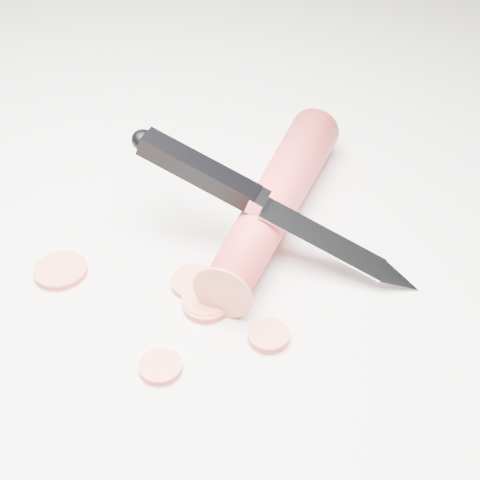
# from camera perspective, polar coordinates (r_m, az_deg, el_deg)

# --- Properties ---
(ground) EXTENTS (2.40, 2.40, 0.00)m
(ground) POSITION_cam_1_polar(r_m,az_deg,el_deg) (0.50, -4.93, -3.69)
(ground) COLOR silver
(ground) RESTS_ON ground
(carrot) EXTENTS (0.08, 0.23, 0.04)m
(carrot) POSITION_cam_1_polar(r_m,az_deg,el_deg) (0.54, 3.09, 3.48)
(carrot) COLOR #E2333B
(carrot) RESTS_ON ground
(carrot_slice_0) EXTENTS (0.04, 0.04, 0.01)m
(carrot_slice_0) POSITION_cam_1_polar(r_m,az_deg,el_deg) (0.48, -2.80, -5.13)
(carrot_slice_0) COLOR #EA6A53
(carrot_slice_0) RESTS_ON ground
(carrot_slice_1) EXTENTS (0.04, 0.04, 0.01)m
(carrot_slice_1) POSITION_cam_1_polar(r_m,az_deg,el_deg) (0.50, -3.92, -3.62)
(carrot_slice_1) COLOR #EA6A53
(carrot_slice_1) RESTS_ON ground
(carrot_slice_2) EXTENTS (0.03, 0.03, 0.01)m
(carrot_slice_2) POSITION_cam_1_polar(r_m,az_deg,el_deg) (0.48, -2.88, -5.51)
(carrot_slice_2) COLOR #EA6A53
(carrot_slice_2) RESTS_ON ground
(carrot_slice_3) EXTENTS (0.03, 0.03, 0.01)m
(carrot_slice_3) POSITION_cam_1_polar(r_m,az_deg,el_deg) (0.45, -6.79, -10.69)
(carrot_slice_3) COLOR #EA6A53
(carrot_slice_3) RESTS_ON ground
(carrot_slice_4) EXTENTS (0.03, 0.03, 0.01)m
(carrot_slice_4) POSITION_cam_1_polar(r_m,az_deg,el_deg) (0.46, 2.45, -8.19)
(carrot_slice_4) COLOR #EA6A53
(carrot_slice_4) RESTS_ON ground
(carrot_slice_5) EXTENTS (0.04, 0.04, 0.01)m
(carrot_slice_5) POSITION_cam_1_polar(r_m,az_deg,el_deg) (0.52, -15.06, -2.53)
(carrot_slice_5) COLOR #EA6A53
(carrot_slice_5) RESTS_ON ground
(kitchen_knife) EXTENTS (0.24, 0.07, 0.09)m
(kitchen_knife) POSITION_cam_1_polar(r_m,az_deg,el_deg) (0.50, 2.97, 2.84)
(kitchen_knife) COLOR silver
(kitchen_knife) RESTS_ON ground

